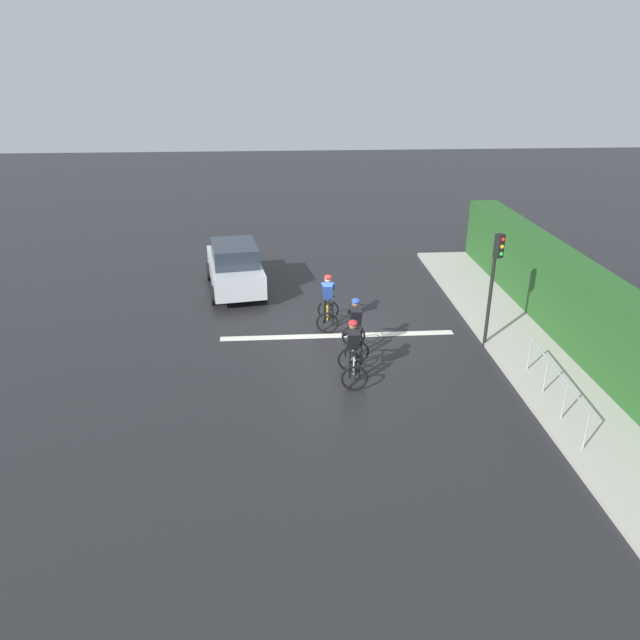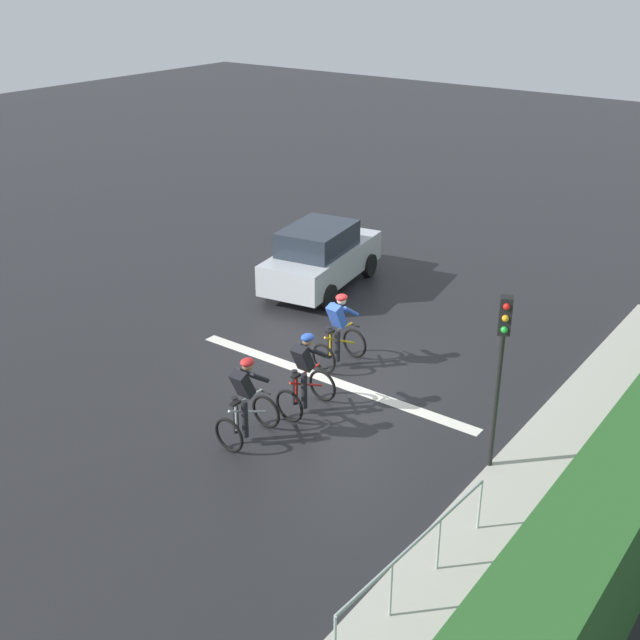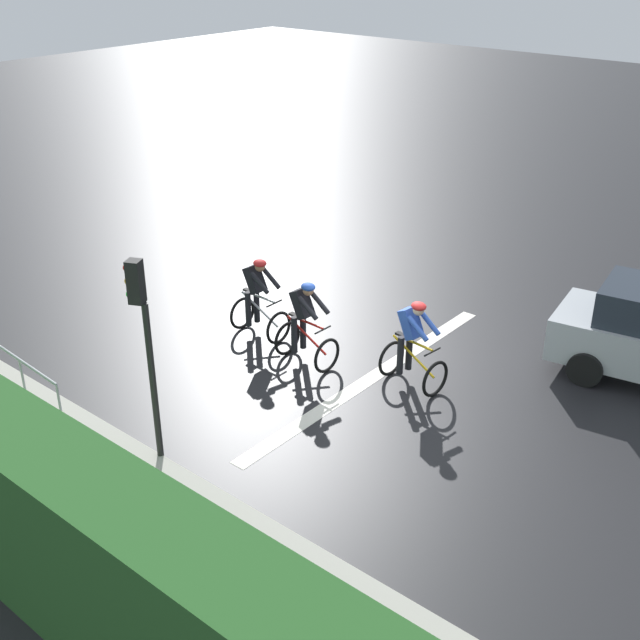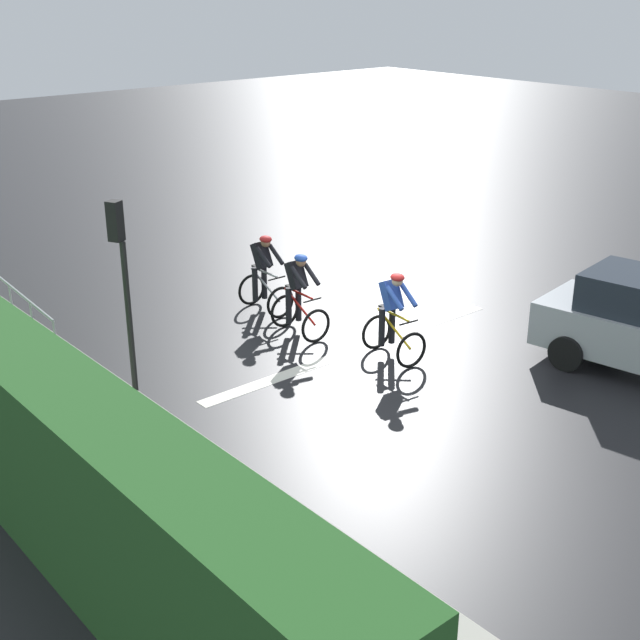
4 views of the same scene
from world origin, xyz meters
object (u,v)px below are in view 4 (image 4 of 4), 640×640
at_px(cyclist_second, 298,296).
at_px(pedestrian_railing_kerbside, 21,304).
at_px(traffic_light_near_crossing, 122,270).
at_px(cyclist_lead, 264,275).
at_px(cyclist_mid, 393,317).

distance_m(cyclist_second, pedestrian_railing_kerbside, 5.29).
xyz_separation_m(cyclist_second, traffic_light_near_crossing, (-3.82, -0.28, 1.43)).
bearing_deg(pedestrian_railing_kerbside, cyclist_second, -35.91).
bearing_deg(cyclist_second, cyclist_lead, 80.21).
relative_size(cyclist_mid, traffic_light_near_crossing, 0.50).
xyz_separation_m(cyclist_lead, traffic_light_near_crossing, (-4.07, -1.73, 1.43)).
distance_m(cyclist_second, cyclist_mid, 2.08).
relative_size(cyclist_lead, pedestrian_railing_kerbside, 0.47).
bearing_deg(cyclist_second, pedestrian_railing_kerbside, 144.09).
relative_size(cyclist_mid, pedestrian_railing_kerbside, 0.47).
height_order(cyclist_mid, traffic_light_near_crossing, traffic_light_near_crossing).
relative_size(cyclist_lead, cyclist_second, 1.00).
bearing_deg(cyclist_mid, cyclist_second, 106.87).
xyz_separation_m(cyclist_lead, pedestrian_railing_kerbside, (-4.54, 1.65, -0.01)).
bearing_deg(cyclist_lead, cyclist_mid, -84.14).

